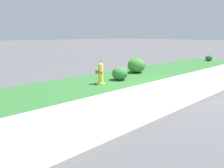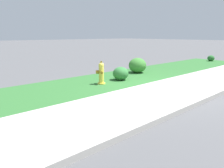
{
  "view_description": "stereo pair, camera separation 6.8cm",
  "coord_description": "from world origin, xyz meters",
  "px_view_note": "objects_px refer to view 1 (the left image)",
  "views": [
    {
      "loc": [
        -5.87,
        -3.47,
        1.67
      ],
      "look_at": [
        -2.05,
        0.58,
        0.4
      ],
      "focal_mm": 35.0,
      "sensor_mm": 36.0,
      "label": 1
    },
    {
      "loc": [
        -5.82,
        -3.51,
        1.67
      ],
      "look_at": [
        -2.05,
        0.58,
        0.4
      ],
      "focal_mm": 35.0,
      "sensor_mm": 36.0,
      "label": 2
    }
  ],
  "objects_px": {
    "shrub_bush_mid_verge": "(209,58)",
    "shrub_bush_near_lamp": "(120,73)",
    "fire_hydrant_at_driveway": "(101,73)",
    "shrub_bush_far_verge": "(136,65)"
  },
  "relations": [
    {
      "from": "fire_hydrant_at_driveway",
      "to": "shrub_bush_mid_verge",
      "type": "distance_m",
      "value": 9.36
    },
    {
      "from": "shrub_bush_near_lamp",
      "to": "shrub_bush_far_verge",
      "type": "distance_m",
      "value": 1.78
    },
    {
      "from": "shrub_bush_mid_verge",
      "to": "shrub_bush_near_lamp",
      "type": "bearing_deg",
      "value": -178.07
    },
    {
      "from": "fire_hydrant_at_driveway",
      "to": "shrub_bush_near_lamp",
      "type": "distance_m",
      "value": 0.98
    },
    {
      "from": "shrub_bush_mid_verge",
      "to": "fire_hydrant_at_driveway",
      "type": "bearing_deg",
      "value": -178.05
    },
    {
      "from": "shrub_bush_mid_verge",
      "to": "shrub_bush_near_lamp",
      "type": "xyz_separation_m",
      "value": [
        -8.38,
        -0.28,
        0.06
      ]
    },
    {
      "from": "shrub_bush_mid_verge",
      "to": "shrub_bush_near_lamp",
      "type": "distance_m",
      "value": 8.39
    },
    {
      "from": "fire_hydrant_at_driveway",
      "to": "shrub_bush_mid_verge",
      "type": "relative_size",
      "value": 1.83
    },
    {
      "from": "fire_hydrant_at_driveway",
      "to": "shrub_bush_far_verge",
      "type": "height_order",
      "value": "fire_hydrant_at_driveway"
    },
    {
      "from": "shrub_bush_near_lamp",
      "to": "shrub_bush_far_verge",
      "type": "height_order",
      "value": "shrub_bush_far_verge"
    }
  ]
}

